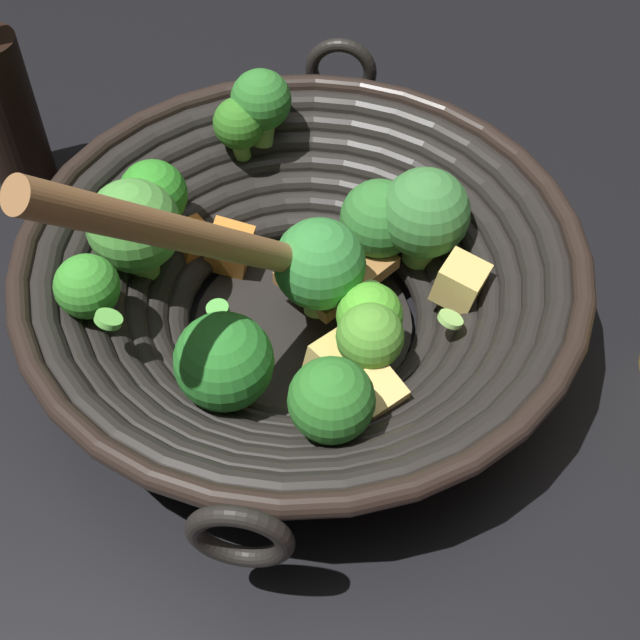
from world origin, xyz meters
The scene contains 3 objects.
ground_plane centered at (0.00, 0.00, 0.00)m, with size 4.00×4.00×0.00m, color black.
wok centered at (0.00, 0.00, 0.06)m, with size 0.39×0.36×0.23m.
soy_sauce_bottle centered at (-0.10, -0.25, 0.07)m, with size 0.04×0.04×0.17m.
Camera 1 is at (0.36, 0.10, 0.47)m, focal length 49.28 mm.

